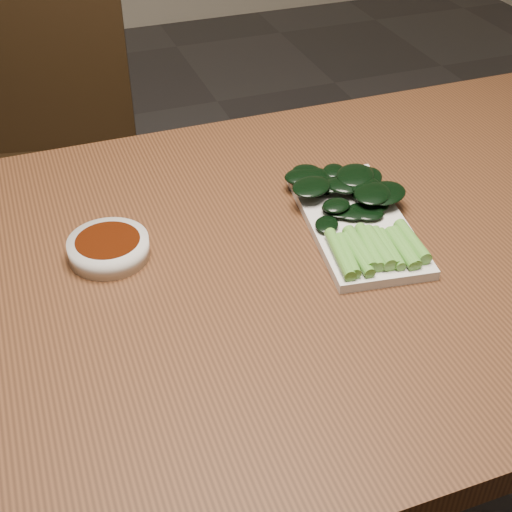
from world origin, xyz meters
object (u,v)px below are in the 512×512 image
Objects in this scene: sauce_bowl at (109,248)px; gai_lan at (356,206)px; chair_far at (55,155)px; table at (258,299)px; serving_plate at (356,222)px.

gai_lan is at bearing -6.14° from sauce_bowl.
chair_far is at bearing 113.36° from gai_lan.
serving_plate is (0.16, 0.02, 0.08)m from table.
table is at bearing -22.01° from sauce_bowl.
serving_plate is at bearing -55.27° from chair_far.
chair_far is 8.23× the size of sauce_bowl.
gai_lan is at bearing 12.89° from table.
chair_far reaches higher than table.
sauce_bowl is 0.38× the size of gai_lan.
chair_far is 0.96m from serving_plate.
table is 0.91m from chair_far.
gai_lan reaches higher than sauce_bowl.
sauce_bowl reaches higher than table.
sauce_bowl is 0.37× the size of serving_plate.
table is 0.18m from serving_plate.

